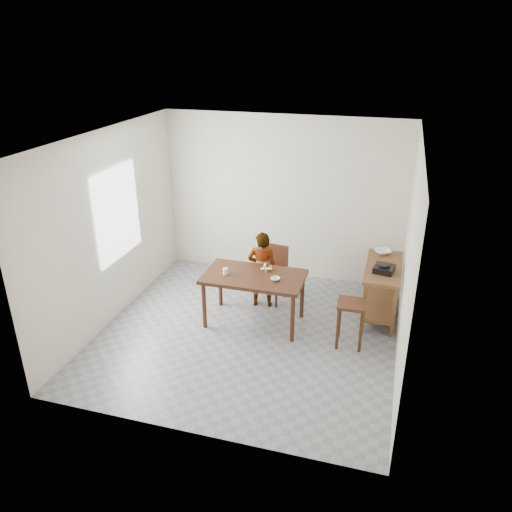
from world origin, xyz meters
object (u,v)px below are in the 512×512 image
(prep_counter, at_px, (381,291))
(stool, at_px, (350,324))
(child, at_px, (262,270))
(dining_chair, at_px, (270,275))
(dining_table, at_px, (254,299))

(prep_counter, distance_m, stool, 0.96)
(child, height_order, stool, child)
(stool, bearing_deg, child, 153.45)
(dining_chair, bearing_deg, prep_counter, 9.04)
(child, bearing_deg, prep_counter, 175.47)
(prep_counter, relative_size, child, 1.00)
(dining_table, xyz_separation_m, stool, (1.38, -0.19, -0.06))
(prep_counter, xyz_separation_m, stool, (-0.34, -0.89, -0.08))
(child, relative_size, stool, 1.89)
(dining_table, distance_m, prep_counter, 1.86)
(child, distance_m, stool, 1.59)
(dining_table, relative_size, dining_chair, 1.61)
(prep_counter, bearing_deg, dining_chair, 179.94)
(prep_counter, height_order, dining_chair, dining_chair)
(prep_counter, xyz_separation_m, child, (-1.74, -0.19, 0.20))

